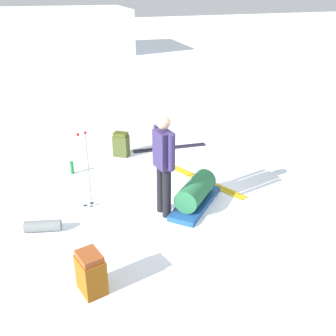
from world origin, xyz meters
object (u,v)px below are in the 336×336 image
at_px(ski_pair_far, 204,180).
at_px(sleeping_mat_rolled, 43,226).
at_px(skier_standing, 164,161).
at_px(backpack_bright, 121,145).
at_px(gear_sled, 196,194).
at_px(thermos_bottle, 72,168).
at_px(backpack_large_dark, 91,273).
at_px(ski_poles_planted_near, 85,167).
at_px(ski_pair_near, 170,148).

relative_size(ski_pair_far, sleeping_mat_rolled, 3.42).
height_order(skier_standing, ski_pair_far, skier_standing).
bearing_deg(backpack_bright, sleeping_mat_rolled, -128.39).
relative_size(ski_pair_far, gear_sled, 1.46).
bearing_deg(thermos_bottle, backpack_bright, 23.80).
distance_m(skier_standing, backpack_large_dark, 2.13).
xyz_separation_m(ski_poles_planted_near, sleeping_mat_rolled, (-0.79, -0.46, -0.67)).
height_order(backpack_bright, thermos_bottle, backpack_bright).
bearing_deg(thermos_bottle, skier_standing, -60.56).
bearing_deg(gear_sled, ski_poles_planted_near, 160.69).
bearing_deg(skier_standing, sleeping_mat_rolled, 174.27).
distance_m(ski_pair_near, backpack_bright, 1.19).
relative_size(backpack_bright, sleeping_mat_rolled, 1.00).
bearing_deg(skier_standing, thermos_bottle, 119.44).
distance_m(ski_poles_planted_near, thermos_bottle, 1.57).
bearing_deg(thermos_bottle, gear_sled, -48.96).
bearing_deg(ski_pair_near, backpack_bright, -179.00).
distance_m(gear_sled, thermos_bottle, 2.71).
height_order(ski_pair_far, thermos_bottle, thermos_bottle).
height_order(ski_pair_near, thermos_bottle, thermos_bottle).
height_order(ski_pair_near, sleeping_mat_rolled, sleeping_mat_rolled).
xyz_separation_m(gear_sled, thermos_bottle, (-1.78, 2.04, -0.09)).
relative_size(gear_sled, thermos_bottle, 4.95).
height_order(backpack_bright, gear_sled, backpack_bright).
relative_size(skier_standing, backpack_large_dark, 3.03).
bearing_deg(skier_standing, backpack_large_dark, -137.07).
bearing_deg(ski_poles_planted_near, ski_pair_far, 4.26).
xyz_separation_m(ski_pair_near, ski_pair_far, (-0.01, -1.80, -0.00)).
xyz_separation_m(backpack_large_dark, ski_poles_planted_near, (0.35, 2.03, 0.48)).
distance_m(backpack_large_dark, backpack_bright, 4.24).
xyz_separation_m(backpack_bright, gear_sled, (0.61, -2.55, -0.04)).
bearing_deg(ski_pair_near, backpack_large_dark, -123.28).
distance_m(backpack_large_dark, sleeping_mat_rolled, 1.64).
distance_m(gear_sled, sleeping_mat_rolled, 2.53).
bearing_deg(ski_poles_planted_near, gear_sled, -19.31).
height_order(backpack_bright, sleeping_mat_rolled, backpack_bright).
height_order(backpack_bright, ski_poles_planted_near, ski_poles_planted_near).
bearing_deg(sleeping_mat_rolled, ski_poles_planted_near, 30.16).
bearing_deg(gear_sled, ski_pair_far, 55.07).
bearing_deg(ski_pair_near, thermos_bottle, -167.07).
bearing_deg(skier_standing, ski_pair_near, 66.40).
distance_m(ski_pair_far, thermos_bottle, 2.64).
xyz_separation_m(ski_poles_planted_near, thermos_bottle, (-0.05, 1.44, -0.63)).
bearing_deg(ski_pair_far, ski_poles_planted_near, -175.74).
bearing_deg(gear_sled, sleeping_mat_rolled, 176.69).
bearing_deg(ski_pair_far, sleeping_mat_rolled, -168.39).
relative_size(ski_pair_near, thermos_bottle, 6.68).
bearing_deg(ski_pair_far, backpack_large_dark, -139.99).
distance_m(ski_poles_planted_near, gear_sled, 1.91).
distance_m(ski_pair_far, backpack_large_dark, 3.43).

